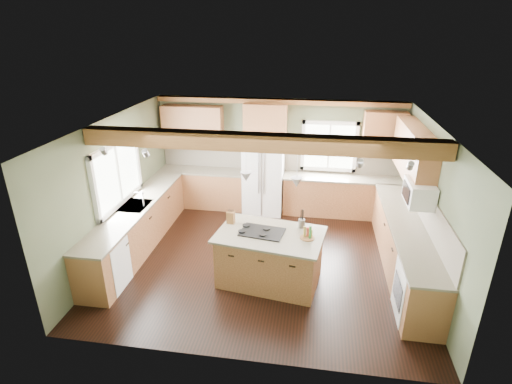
# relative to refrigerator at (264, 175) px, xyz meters

# --- Properties ---
(floor) EXTENTS (5.60, 5.60, 0.00)m
(floor) POSITION_rel_refrigerator_xyz_m (0.30, -2.12, -0.90)
(floor) COLOR black
(floor) RESTS_ON ground
(ceiling) EXTENTS (5.60, 5.60, 0.00)m
(ceiling) POSITION_rel_refrigerator_xyz_m (0.30, -2.12, 1.70)
(ceiling) COLOR silver
(ceiling) RESTS_ON wall_back
(wall_back) EXTENTS (5.60, 0.00, 5.60)m
(wall_back) POSITION_rel_refrigerator_xyz_m (0.30, 0.38, 0.40)
(wall_back) COLOR #49553C
(wall_back) RESTS_ON ground
(wall_left) EXTENTS (0.00, 5.00, 5.00)m
(wall_left) POSITION_rel_refrigerator_xyz_m (-2.50, -2.12, 0.40)
(wall_left) COLOR #49553C
(wall_left) RESTS_ON ground
(wall_right) EXTENTS (0.00, 5.00, 5.00)m
(wall_right) POSITION_rel_refrigerator_xyz_m (3.10, -2.12, 0.40)
(wall_right) COLOR #49553C
(wall_right) RESTS_ON ground
(ceiling_beam) EXTENTS (5.55, 0.26, 0.26)m
(ceiling_beam) POSITION_rel_refrigerator_xyz_m (0.30, -2.79, 1.57)
(ceiling_beam) COLOR brown
(ceiling_beam) RESTS_ON ceiling
(soffit_trim) EXTENTS (5.55, 0.20, 0.10)m
(soffit_trim) POSITION_rel_refrigerator_xyz_m (0.30, 0.28, 1.64)
(soffit_trim) COLOR brown
(soffit_trim) RESTS_ON ceiling
(backsplash_back) EXTENTS (5.58, 0.03, 0.58)m
(backsplash_back) POSITION_rel_refrigerator_xyz_m (0.30, 0.36, 0.31)
(backsplash_back) COLOR brown
(backsplash_back) RESTS_ON wall_back
(backsplash_right) EXTENTS (0.03, 3.70, 0.58)m
(backsplash_right) POSITION_rel_refrigerator_xyz_m (3.08, -2.07, 0.31)
(backsplash_right) COLOR brown
(backsplash_right) RESTS_ON wall_right
(base_cab_back_left) EXTENTS (2.02, 0.60, 0.88)m
(base_cab_back_left) POSITION_rel_refrigerator_xyz_m (-1.49, 0.08, -0.46)
(base_cab_back_left) COLOR brown
(base_cab_back_left) RESTS_ON floor
(counter_back_left) EXTENTS (2.06, 0.64, 0.04)m
(counter_back_left) POSITION_rel_refrigerator_xyz_m (-1.49, 0.08, 0.00)
(counter_back_left) COLOR #4B4437
(counter_back_left) RESTS_ON base_cab_back_left
(base_cab_back_right) EXTENTS (2.62, 0.60, 0.88)m
(base_cab_back_right) POSITION_rel_refrigerator_xyz_m (1.79, 0.08, -0.46)
(base_cab_back_right) COLOR brown
(base_cab_back_right) RESTS_ON floor
(counter_back_right) EXTENTS (2.66, 0.64, 0.04)m
(counter_back_right) POSITION_rel_refrigerator_xyz_m (1.79, 0.08, 0.00)
(counter_back_right) COLOR #4B4437
(counter_back_right) RESTS_ON base_cab_back_right
(base_cab_left) EXTENTS (0.60, 3.70, 0.88)m
(base_cab_left) POSITION_rel_refrigerator_xyz_m (-2.20, -2.07, -0.46)
(base_cab_left) COLOR brown
(base_cab_left) RESTS_ON floor
(counter_left) EXTENTS (0.64, 3.74, 0.04)m
(counter_left) POSITION_rel_refrigerator_xyz_m (-2.20, -2.07, 0.00)
(counter_left) COLOR #4B4437
(counter_left) RESTS_ON base_cab_left
(base_cab_right) EXTENTS (0.60, 3.70, 0.88)m
(base_cab_right) POSITION_rel_refrigerator_xyz_m (2.80, -2.07, -0.46)
(base_cab_right) COLOR brown
(base_cab_right) RESTS_ON floor
(counter_right) EXTENTS (0.64, 3.74, 0.04)m
(counter_right) POSITION_rel_refrigerator_xyz_m (2.80, -2.07, 0.00)
(counter_right) COLOR #4B4437
(counter_right) RESTS_ON base_cab_right
(upper_cab_back_left) EXTENTS (1.40, 0.35, 0.90)m
(upper_cab_back_left) POSITION_rel_refrigerator_xyz_m (-1.69, 0.21, 1.05)
(upper_cab_back_left) COLOR brown
(upper_cab_back_left) RESTS_ON wall_back
(upper_cab_over_fridge) EXTENTS (0.96, 0.35, 0.70)m
(upper_cab_over_fridge) POSITION_rel_refrigerator_xyz_m (-0.00, 0.21, 1.25)
(upper_cab_over_fridge) COLOR brown
(upper_cab_over_fridge) RESTS_ON wall_back
(upper_cab_right) EXTENTS (0.35, 2.20, 0.90)m
(upper_cab_right) POSITION_rel_refrigerator_xyz_m (2.92, -1.22, 1.05)
(upper_cab_right) COLOR brown
(upper_cab_right) RESTS_ON wall_right
(upper_cab_back_corner) EXTENTS (0.90, 0.35, 0.90)m
(upper_cab_back_corner) POSITION_rel_refrigerator_xyz_m (2.60, 0.21, 1.05)
(upper_cab_back_corner) COLOR brown
(upper_cab_back_corner) RESTS_ON wall_back
(window_left) EXTENTS (0.04, 1.60, 1.05)m
(window_left) POSITION_rel_refrigerator_xyz_m (-2.48, -2.07, 0.65)
(window_left) COLOR white
(window_left) RESTS_ON wall_left
(window_back) EXTENTS (1.10, 0.04, 1.00)m
(window_back) POSITION_rel_refrigerator_xyz_m (1.45, 0.36, 0.65)
(window_back) COLOR white
(window_back) RESTS_ON wall_back
(sink) EXTENTS (0.50, 0.65, 0.03)m
(sink) POSITION_rel_refrigerator_xyz_m (-2.20, -2.07, 0.01)
(sink) COLOR #262628
(sink) RESTS_ON counter_left
(faucet) EXTENTS (0.02, 0.02, 0.28)m
(faucet) POSITION_rel_refrigerator_xyz_m (-2.02, -2.07, 0.15)
(faucet) COLOR #B2B2B7
(faucet) RESTS_ON sink
(dishwasher) EXTENTS (0.60, 0.60, 0.84)m
(dishwasher) POSITION_rel_refrigerator_xyz_m (-2.19, -3.37, -0.47)
(dishwasher) COLOR white
(dishwasher) RESTS_ON floor
(oven) EXTENTS (0.60, 0.72, 0.84)m
(oven) POSITION_rel_refrigerator_xyz_m (2.79, -3.37, -0.47)
(oven) COLOR white
(oven) RESTS_ON floor
(microwave) EXTENTS (0.40, 0.70, 0.38)m
(microwave) POSITION_rel_refrigerator_xyz_m (2.88, -2.17, 0.65)
(microwave) COLOR white
(microwave) RESTS_ON wall_right
(pendant_left) EXTENTS (0.18, 0.18, 0.16)m
(pendant_left) POSITION_rel_refrigerator_xyz_m (0.08, -2.73, 0.98)
(pendant_left) COLOR #B2B2B7
(pendant_left) RESTS_ON ceiling
(pendant_right) EXTENTS (0.18, 0.18, 0.16)m
(pendant_right) POSITION_rel_refrigerator_xyz_m (0.89, -2.85, 0.98)
(pendant_right) COLOR #B2B2B7
(pendant_right) RESTS_ON ceiling
(refrigerator) EXTENTS (0.90, 0.74, 1.80)m
(refrigerator) POSITION_rel_refrigerator_xyz_m (0.00, 0.00, 0.00)
(refrigerator) COLOR white
(refrigerator) RESTS_ON floor
(island) EXTENTS (1.77, 1.24, 0.88)m
(island) POSITION_rel_refrigerator_xyz_m (0.49, -2.79, -0.46)
(island) COLOR brown
(island) RESTS_ON floor
(island_top) EXTENTS (1.89, 1.36, 0.04)m
(island_top) POSITION_rel_refrigerator_xyz_m (0.49, -2.79, 0.00)
(island_top) COLOR #4B4437
(island_top) RESTS_ON island
(cooktop) EXTENTS (0.77, 0.58, 0.02)m
(cooktop) POSITION_rel_refrigerator_xyz_m (0.35, -2.77, 0.03)
(cooktop) COLOR black
(cooktop) RESTS_ON island_top
(knife_block) EXTENTS (0.14, 0.11, 0.22)m
(knife_block) POSITION_rel_refrigerator_xyz_m (-0.23, -2.51, 0.13)
(knife_block) COLOR brown
(knife_block) RESTS_ON island_top
(utensil_crock) EXTENTS (0.14, 0.14, 0.15)m
(utensil_crock) POSITION_rel_refrigerator_xyz_m (0.99, -2.48, 0.10)
(utensil_crock) COLOR #423A34
(utensil_crock) RESTS_ON island_top
(bottle_tray) EXTENTS (0.26, 0.26, 0.22)m
(bottle_tray) POSITION_rel_refrigerator_xyz_m (1.10, -2.84, 0.13)
(bottle_tray) COLOR brown
(bottle_tray) RESTS_ON island_top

